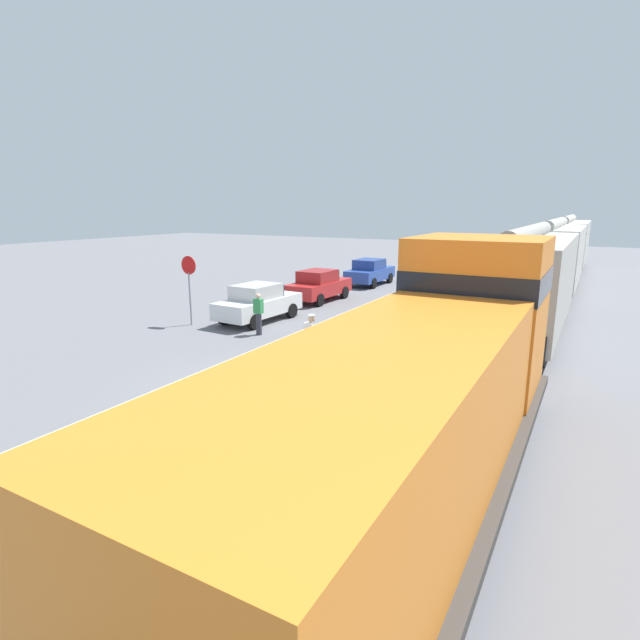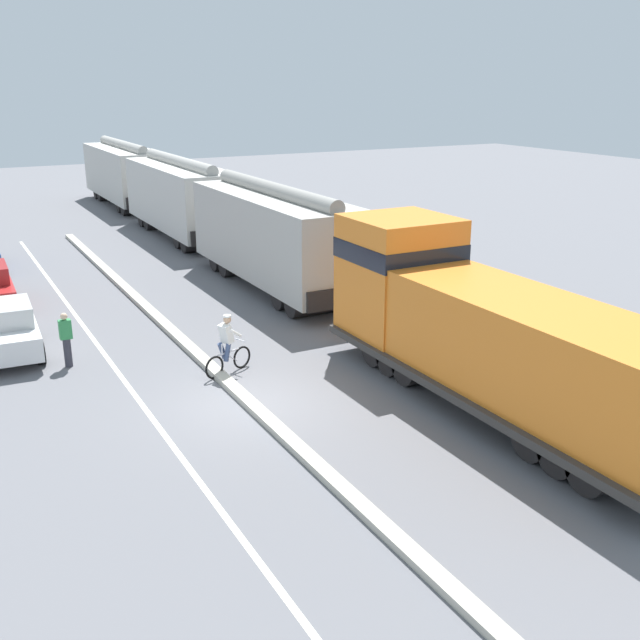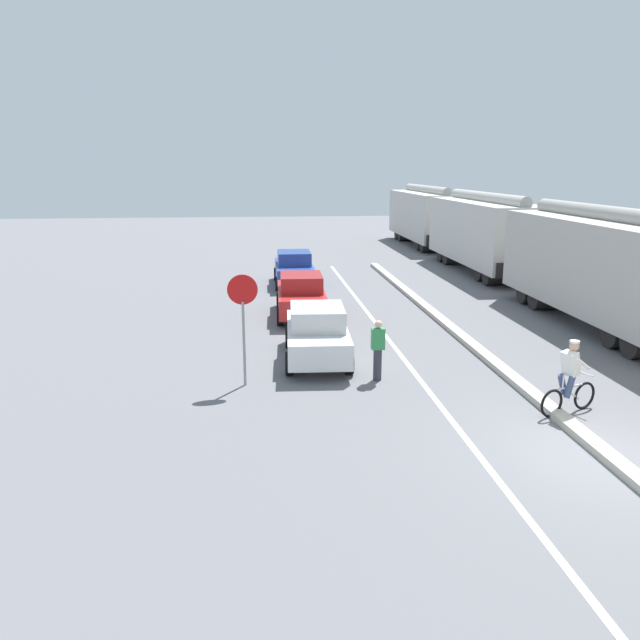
{
  "view_description": "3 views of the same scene",
  "coord_description": "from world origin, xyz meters",
  "px_view_note": "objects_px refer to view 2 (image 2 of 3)",
  "views": [
    {
      "loc": [
        7.64,
        -10.34,
        4.86
      ],
      "look_at": [
        0.17,
        3.06,
        1.35
      ],
      "focal_mm": 28.0,
      "sensor_mm": 36.0,
      "label": 1
    },
    {
      "loc": [
        -6.65,
        -16.38,
        7.93
      ],
      "look_at": [
        2.26,
        0.26,
        1.83
      ],
      "focal_mm": 42.0,
      "sensor_mm": 36.0,
      "label": 2
    },
    {
      "loc": [
        -6.63,
        -10.48,
        5.48
      ],
      "look_at": [
        -4.7,
        8.18,
        0.84
      ],
      "focal_mm": 35.0,
      "sensor_mm": 36.0,
      "label": 3
    }
  ],
  "objects_px": {
    "hopper_car_lead": "(275,237)",
    "cyclist": "(227,346)",
    "hopper_car_middle": "(181,197)",
    "parked_car_white": "(6,329)",
    "hopper_car_trailing": "(124,174)",
    "pedestrian_by_cars": "(66,339)",
    "locomotive": "(477,333)"
  },
  "relations": [
    {
      "from": "hopper_car_lead",
      "to": "cyclist",
      "type": "distance_m",
      "value": 9.15
    },
    {
      "from": "hopper_car_lead",
      "to": "hopper_car_middle",
      "type": "bearing_deg",
      "value": 90.0
    },
    {
      "from": "hopper_car_lead",
      "to": "parked_car_white",
      "type": "relative_size",
      "value": 2.48
    },
    {
      "from": "hopper_car_trailing",
      "to": "pedestrian_by_cars",
      "type": "relative_size",
      "value": 6.54
    },
    {
      "from": "hopper_car_trailing",
      "to": "cyclist",
      "type": "height_order",
      "value": "hopper_car_trailing"
    },
    {
      "from": "cyclist",
      "to": "pedestrian_by_cars",
      "type": "distance_m",
      "value": 4.7
    },
    {
      "from": "locomotive",
      "to": "hopper_car_trailing",
      "type": "xyz_separation_m",
      "value": [
        0.0,
        35.36,
        0.28
      ]
    },
    {
      "from": "locomotive",
      "to": "hopper_car_middle",
      "type": "xyz_separation_m",
      "value": [
        0.0,
        23.76,
        0.28
      ]
    },
    {
      "from": "cyclist",
      "to": "pedestrian_by_cars",
      "type": "xyz_separation_m",
      "value": [
        -3.86,
        2.68,
        0.03
      ]
    },
    {
      "from": "hopper_car_trailing",
      "to": "parked_car_white",
      "type": "bearing_deg",
      "value": -111.42
    },
    {
      "from": "hopper_car_middle",
      "to": "cyclist",
      "type": "height_order",
      "value": "hopper_car_middle"
    },
    {
      "from": "hopper_car_trailing",
      "to": "cyclist",
      "type": "distance_m",
      "value": 31.18
    },
    {
      "from": "parked_car_white",
      "to": "cyclist",
      "type": "distance_m",
      "value": 6.99
    },
    {
      "from": "hopper_car_trailing",
      "to": "hopper_car_lead",
      "type": "bearing_deg",
      "value": -90.0
    },
    {
      "from": "hopper_car_middle",
      "to": "hopper_car_trailing",
      "type": "bearing_deg",
      "value": 90.0
    },
    {
      "from": "locomotive",
      "to": "hopper_car_lead",
      "type": "xyz_separation_m",
      "value": [
        0.0,
        12.16,
        0.28
      ]
    },
    {
      "from": "locomotive",
      "to": "cyclist",
      "type": "distance_m",
      "value": 6.86
    },
    {
      "from": "hopper_car_middle",
      "to": "locomotive",
      "type": "bearing_deg",
      "value": -90.0
    },
    {
      "from": "hopper_car_trailing",
      "to": "pedestrian_by_cars",
      "type": "height_order",
      "value": "hopper_car_trailing"
    },
    {
      "from": "hopper_car_trailing",
      "to": "pedestrian_by_cars",
      "type": "xyz_separation_m",
      "value": [
        -8.86,
        -28.07,
        -1.23
      ]
    },
    {
      "from": "hopper_car_lead",
      "to": "pedestrian_by_cars",
      "type": "bearing_deg",
      "value": -151.2
    },
    {
      "from": "pedestrian_by_cars",
      "to": "parked_car_white",
      "type": "bearing_deg",
      "value": 126.39
    },
    {
      "from": "hopper_car_middle",
      "to": "cyclist",
      "type": "bearing_deg",
      "value": -104.62
    },
    {
      "from": "parked_car_white",
      "to": "cyclist",
      "type": "bearing_deg",
      "value": -41.05
    },
    {
      "from": "hopper_car_trailing",
      "to": "locomotive",
      "type": "bearing_deg",
      "value": -90.0
    },
    {
      "from": "locomotive",
      "to": "hopper_car_trailing",
      "type": "distance_m",
      "value": 35.36
    },
    {
      "from": "hopper_car_lead",
      "to": "cyclist",
      "type": "bearing_deg",
      "value": -123.48
    },
    {
      "from": "hopper_car_middle",
      "to": "pedestrian_by_cars",
      "type": "relative_size",
      "value": 6.54
    },
    {
      "from": "hopper_car_lead",
      "to": "parked_car_white",
      "type": "xyz_separation_m",
      "value": [
        -10.26,
        -2.97,
        -1.26
      ]
    },
    {
      "from": "hopper_car_trailing",
      "to": "parked_car_white",
      "type": "distance_m",
      "value": 28.14
    },
    {
      "from": "parked_car_white",
      "to": "pedestrian_by_cars",
      "type": "relative_size",
      "value": 2.64
    },
    {
      "from": "hopper_car_trailing",
      "to": "cyclist",
      "type": "bearing_deg",
      "value": -99.23
    }
  ]
}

